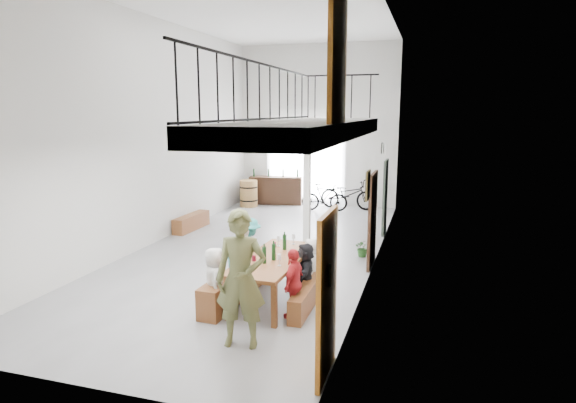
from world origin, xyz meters
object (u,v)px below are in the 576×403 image
(bicycle_near, at_px, (348,194))
(side_bench, at_px, (191,222))
(tasting_table, at_px, (273,262))
(oak_barrel, at_px, (249,193))
(serving_counter, at_px, (276,190))
(host_standing, at_px, (241,279))
(bench_inner, at_px, (237,284))

(bicycle_near, bearing_deg, side_bench, 143.79)
(tasting_table, xyz_separation_m, oak_barrel, (-3.48, 7.74, -0.25))
(bicycle_near, bearing_deg, serving_counter, 92.72)
(tasting_table, relative_size, host_standing, 1.19)
(side_bench, xyz_separation_m, oak_barrel, (0.34, 3.54, 0.25))
(bench_inner, relative_size, host_standing, 1.15)
(oak_barrel, bearing_deg, bench_inner, -70.23)
(oak_barrel, distance_m, serving_counter, 1.04)
(oak_barrel, bearing_deg, side_bench, -95.48)
(side_bench, height_order, oak_barrel, oak_barrel)
(oak_barrel, relative_size, bicycle_near, 0.48)
(tasting_table, bearing_deg, oak_barrel, 117.03)
(oak_barrel, bearing_deg, host_standing, -69.30)
(bench_inner, bearing_deg, tasting_table, 7.33)
(side_bench, bearing_deg, bench_inner, -53.58)
(tasting_table, relative_size, bench_inner, 1.04)
(bicycle_near, bearing_deg, tasting_table, -173.44)
(bench_inner, bearing_deg, side_bench, 129.32)
(bench_inner, xyz_separation_m, host_standing, (0.75, -1.60, 0.72))
(bench_inner, relative_size, serving_counter, 1.22)
(bench_inner, bearing_deg, oak_barrel, 112.67)
(tasting_table, relative_size, serving_counter, 1.26)
(bench_inner, distance_m, host_standing, 1.91)
(side_bench, height_order, host_standing, host_standing)
(host_standing, xyz_separation_m, bicycle_near, (-0.19, 9.97, -0.48))
(tasting_table, distance_m, host_standing, 1.68)
(serving_counter, height_order, host_standing, host_standing)
(tasting_table, height_order, bench_inner, tasting_table)
(tasting_table, relative_size, side_bench, 1.56)
(host_standing, bearing_deg, bicycle_near, 80.69)
(tasting_table, xyz_separation_m, bicycle_near, (-0.12, 8.32, -0.21))
(bench_inner, relative_size, side_bench, 1.51)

